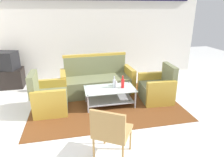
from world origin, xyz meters
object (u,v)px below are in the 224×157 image
Objects in this scene: couch at (97,81)px; armchair_left at (49,98)px; bottle_red at (123,83)px; cup at (115,84)px; wicker_chair at (111,130)px; armchair_right at (157,89)px; television at (5,61)px; tv_stand at (8,78)px; bottle_clear at (114,83)px; coffee_table at (110,94)px.

armchair_left is (-1.13, -0.75, -0.03)m from couch.
couch is 2.16× the size of armchair_left.
armchair_left reaches higher than bottle_red.
cup is 1.87m from wicker_chair.
armchair_right is at bearing 3.44° from bottle_red.
television is (-2.67, 1.52, 0.30)m from cup.
armchair_left is 3.03× the size of bottle_red.
bottle_red reaches higher than tv_stand.
couch reaches higher than bottle_clear.
armchair_left is 1.30m from coffee_table.
wicker_chair is (2.19, -3.32, 0.23)m from tv_stand.
wicker_chair reaches higher than tv_stand.
bottle_clear is 2.60× the size of cup.
armchair_right is 2.25m from wicker_chair.
television reaches higher than coffee_table.
bottle_red is at bearing 88.53° from armchair_left.
armchair_right is 1.00m from cup.
tv_stand is 1.15× the size of television.
television reaches higher than wicker_chair.
bottle_red is 0.40× the size of television.
television reaches higher than armchair_left.
armchair_right is 3.27× the size of bottle_clear.
bottle_red is (0.29, -0.02, 0.25)m from coffee_table.
coffee_table is 11.00× the size of cup.
television is at bearing 150.46° from cup.
television is at bearing 74.22° from tv_stand.
cup is (0.33, -0.63, 0.14)m from couch.
couch is 2.16× the size of armchair_right.
cup is 0.14× the size of television.
tv_stand is 0.95× the size of wicker_chair.
tv_stand is (-2.52, 1.65, -0.01)m from coffee_table.
bottle_red is 3.27m from television.
coffee_table is at bearing -33.27° from tv_stand.
television is at bearing 154.40° from wicker_chair.
wicker_chair is (-0.48, -1.80, 0.03)m from cup.
television is (-2.52, 1.65, 0.49)m from coffee_table.
television is at bearing 149.16° from bottle_red.
armchair_left reaches higher than tv_stand.
tv_stand is at bearing 69.00° from armchair_right.
couch reaches higher than armchair_left.
armchair_left is 3.27× the size of bottle_clear.
bottle_red is 2.81× the size of cup.
coffee_table is at bearing 94.49° from armchair_right.
armchair_right reaches higher than cup.
armchair_left is at bearing -175.26° from cup.
bottle_red is (1.58, -0.04, 0.23)m from armchair_left.
television is 0.83× the size of wicker_chair.
bottle_clear is 1.76m from wicker_chair.
wicker_chair is (-0.16, -2.43, 0.18)m from couch.
television is (-2.62, 1.61, 0.25)m from bottle_clear.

